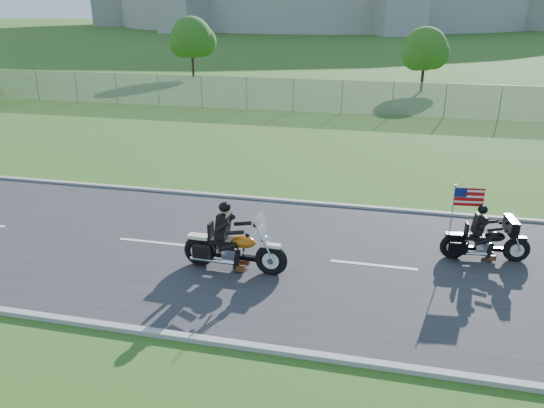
# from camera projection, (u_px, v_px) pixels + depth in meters

# --- Properties ---
(ground) EXTENTS (420.00, 420.00, 0.00)m
(ground) POSITION_uv_depth(u_px,v_px,m) (224.00, 251.00, 14.40)
(ground) COLOR #284E18
(ground) RESTS_ON ground
(road) EXTENTS (120.00, 8.00, 0.04)m
(road) POSITION_uv_depth(u_px,v_px,m) (224.00, 250.00, 14.39)
(road) COLOR #28282B
(road) RESTS_ON ground
(curb_north) EXTENTS (120.00, 0.18, 0.12)m
(curb_north) POSITION_uv_depth(u_px,v_px,m) (261.00, 199.00, 18.07)
(curb_north) COLOR #9E9B93
(curb_north) RESTS_ON ground
(curb_south) EXTENTS (120.00, 0.18, 0.12)m
(curb_south) POSITION_uv_depth(u_px,v_px,m) (162.00, 334.00, 10.70)
(curb_south) COLOR #9E9B93
(curb_south) RESTS_ON ground
(fence) EXTENTS (60.00, 0.03, 2.00)m
(fence) POSITION_uv_depth(u_px,v_px,m) (247.00, 93.00, 33.32)
(fence) COLOR gray
(fence) RESTS_ON ground
(tree_fence_near) EXTENTS (3.52, 3.28, 4.75)m
(tree_fence_near) POSITION_uv_depth(u_px,v_px,m) (426.00, 51.00, 39.40)
(tree_fence_near) COLOR #382316
(tree_fence_near) RESTS_ON ground
(tree_fence_mid) EXTENTS (3.96, 3.69, 5.30)m
(tree_fence_mid) POSITION_uv_depth(u_px,v_px,m) (192.00, 39.00, 47.19)
(tree_fence_mid) COLOR #382316
(tree_fence_mid) RESTS_ON ground
(motorcycle_lead) EXTENTS (2.72, 0.70, 1.83)m
(motorcycle_lead) POSITION_uv_depth(u_px,v_px,m) (233.00, 249.00, 13.17)
(motorcycle_lead) COLOR black
(motorcycle_lead) RESTS_ON ground
(motorcycle_follow) EXTENTS (2.28, 0.80, 1.90)m
(motorcycle_follow) POSITION_uv_depth(u_px,v_px,m) (485.00, 242.00, 13.69)
(motorcycle_follow) COLOR black
(motorcycle_follow) RESTS_ON ground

